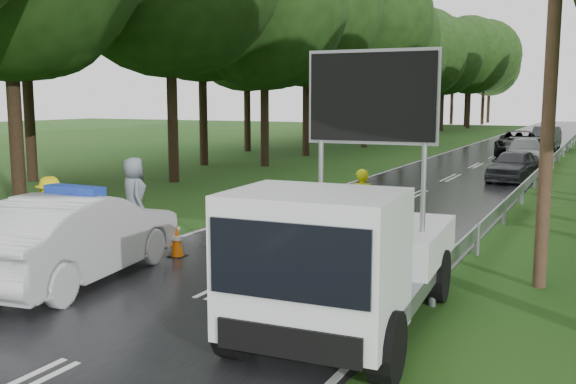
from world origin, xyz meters
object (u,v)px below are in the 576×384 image
Objects in this scene: barrier at (333,215)px; officer at (361,204)px; queue_car_fourth at (546,138)px; work_truck at (344,257)px; civilian at (275,237)px; queue_car_first at (514,165)px; queue_car_second at (525,152)px; queue_car_third at (518,143)px; police_sedan at (77,238)px.

barrier is 1.53× the size of officer.
work_truck is at bearing -88.22° from queue_car_fourth.
queue_car_fourth is at bearing 97.58° from barrier.
queue_car_fourth is at bearing 56.38° from civilian.
queue_car_fourth is at bearing 97.28° from queue_car_first.
queue_car_first is 0.82× the size of queue_car_second.
work_truck is 0.97× the size of queue_car_third.
officer is (3.59, 5.89, 0.05)m from police_sedan.
queue_car_third is at bearing 99.19° from barrier.
police_sedan is 0.98× the size of work_truck.
civilian is at bearing 132.50° from work_truck.
queue_car_fourth is (1.07, 6.00, 0.02)m from queue_car_third.
queue_car_first is at bearing -88.11° from queue_car_third.
queue_car_second is 6.10m from queue_car_third.
officer reaches higher than civilian.
police_sedan is 27.51m from queue_car_second.
barrier is 22.76m from queue_car_second.
work_truck reaches higher than queue_car_second.
barrier is at bearing 110.95° from work_truck.
work_truck is at bearing -95.75° from queue_car_second.
queue_car_third is (3.93, 33.05, -0.07)m from police_sedan.
queue_car_third is at bearing 93.33° from queue_car_second.
queue_car_fourth reaches higher than queue_car_third.
queue_car_third is (-1.09, 6.00, 0.06)m from queue_car_second.
queue_car_third is (0.34, 27.16, -0.11)m from officer.
barrier is at bearing -91.59° from queue_car_fourth.
work_truck reaches higher than queue_car_first.
queue_car_first is (1.91, 15.37, -0.18)m from barrier.
civilian is (-0.27, -2.32, -0.08)m from barrier.
queue_car_fourth is (-0.61, 39.32, -0.35)m from work_truck.
queue_car_third is at bearing 102.38° from queue_car_first.
queue_car_fourth is (1.51, 34.71, -0.06)m from barrier.
queue_car_first is (5.40, 19.71, -0.16)m from police_sedan.
officer is at bearing 53.60° from civilian.
civilian is (3.22, 2.02, -0.07)m from police_sedan.
queue_car_third is at bearing -105.76° from police_sedan.
work_truck is 3.05× the size of officer.
queue_car_third is (0.44, 28.71, -0.08)m from barrier.
queue_car_fourth reaches higher than queue_car_second.
work_truck is 39.32m from queue_car_fourth.
barrier is 34.75m from queue_car_fourth.
officer reaches higher than queue_car_fourth.
queue_car_fourth is (1.78, 37.03, 0.02)m from civilian.
work_truck is 33.36m from queue_car_third.
civilian is (-0.37, -3.87, -0.11)m from officer.
queue_car_first is 7.36m from queue_car_second.
civilian is 0.39× the size of queue_car_first.
work_truck is 1.12× the size of queue_car_fourth.
officer is at bearing -100.83° from queue_car_second.
civilian is at bearing -95.72° from queue_car_third.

